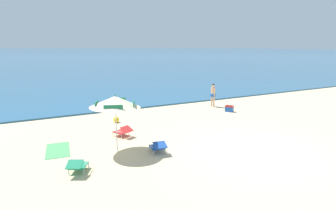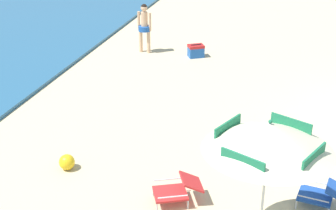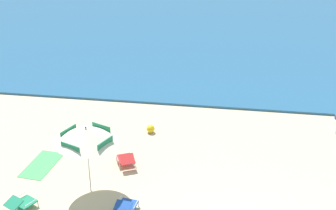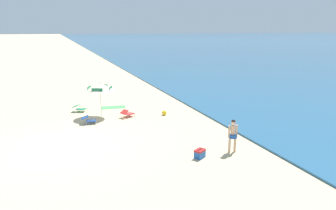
{
  "view_description": "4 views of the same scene",
  "coord_description": "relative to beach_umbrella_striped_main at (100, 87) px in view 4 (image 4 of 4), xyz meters",
  "views": [
    {
      "loc": [
        -7.84,
        -7.49,
        4.14
      ],
      "look_at": [
        -0.63,
        6.44,
        0.72
      ],
      "focal_mm": 28.76,
      "sensor_mm": 36.0,
      "label": 1
    },
    {
      "loc": [
        -11.69,
        2.07,
        5.7
      ],
      "look_at": [
        -2.53,
        4.86,
        1.14
      ],
      "focal_mm": 54.65,
      "sensor_mm": 36.0,
      "label": 2
    },
    {
      "loc": [
        -0.64,
        -9.34,
        8.96
      ],
      "look_at": [
        -3.01,
        6.25,
        1.44
      ],
      "focal_mm": 50.36,
      "sensor_mm": 36.0,
      "label": 3
    },
    {
      "loc": [
        15.04,
        -0.09,
        5.69
      ],
      "look_at": [
        -1.17,
        5.95,
        1.38
      ],
      "focal_mm": 32.45,
      "sensor_mm": 36.0,
      "label": 4
    }
  ],
  "objects": [
    {
      "name": "lounge_chair_beside_umbrella",
      "position": [
        0.77,
        1.6,
        -1.76
      ],
      "size": [
        0.87,
        1.02,
        0.52
      ],
      "color": "red",
      "rests_on": "ground"
    },
    {
      "name": "beach_ball",
      "position": [
        1.18,
        4.08,
        -1.87
      ],
      "size": [
        0.32,
        0.32,
        0.32
      ],
      "primitive_type": "sphere",
      "color": "yellow",
      "rests_on": "ground"
    },
    {
      "name": "lounge_chair_facing_sea",
      "position": [
        -1.75,
        -1.28,
        -1.76
      ],
      "size": [
        0.86,
        1.01,
        0.51
      ],
      "color": "#1E7F56",
      "rests_on": "ground"
    },
    {
      "name": "person_standing_near_shore",
      "position": [
        8.4,
        4.92,
        -1.1
      ],
      "size": [
        0.4,
        0.48,
        1.62
      ],
      "color": "#D8A87F",
      "rests_on": "ground"
    },
    {
      "name": "beach_umbrella_striped_main",
      "position": [
        0.0,
        0.0,
        0.0
      ],
      "size": [
        2.04,
        2.03,
        2.32
      ],
      "color": "silver",
      "rests_on": "ground"
    },
    {
      "name": "beach_towel",
      "position": [
        -2.14,
        1.19,
        -2.03
      ],
      "size": [
        1.09,
        1.89,
        0.01
      ],
      "primitive_type": "cube",
      "rotation": [
        0.0,
        0.0,
        3.04
      ],
      "color": "#4C9E5B",
      "rests_on": "ground"
    },
    {
      "name": "lounge_chair_under_umbrella",
      "position": [
        1.38,
        -0.95,
        -1.76
      ],
      "size": [
        0.64,
        0.93,
        0.51
      ],
      "color": "#1E4799",
      "rests_on": "ground"
    },
    {
      "name": "ground_plane",
      "position": [
        4.95,
        -2.57,
        -2.04
      ],
      "size": [
        800.0,
        800.0,
        0.0
      ],
      "primitive_type": "plane",
      "color": "#D1BA8E"
    },
    {
      "name": "cooler_box",
      "position": [
        8.45,
        3.19,
        -1.83
      ],
      "size": [
        0.56,
        0.6,
        0.43
      ],
      "color": "#1E56A8",
      "rests_on": "ground"
    }
  ]
}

